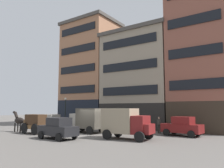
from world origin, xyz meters
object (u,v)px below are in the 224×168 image
cargo_wagon (35,122)px  pedestrian_officer (159,124)px  delivery_truck_far (87,119)px  sedan_parked_curb (58,128)px  draft_horse (19,120)px  streetlamp_curbside (65,108)px  sedan_light (182,126)px  delivery_truck_near (126,122)px  sedan_dark (51,122)px

cargo_wagon → pedestrian_officer: (10.55, 7.58, -0.17)m
delivery_truck_far → sedan_parked_curb: (1.03, -4.96, -0.51)m
draft_horse → delivery_truck_far: size_ratio=0.53×
cargo_wagon → pedestrian_officer: cargo_wagon is taller
sedan_parked_curb → streetlamp_curbside: size_ratio=0.92×
sedan_parked_curb → streetlamp_curbside: (-8.74, 9.05, 1.76)m
draft_horse → sedan_light: bearing=22.9°
delivery_truck_near → sedan_light: bearing=55.7°
delivery_truck_near → delivery_truck_far: (-5.92, 1.71, 0.00)m
sedan_parked_curb → pedestrian_officer: size_ratio=2.11×
cargo_wagon → pedestrian_officer: size_ratio=1.64×
delivery_truck_near → sedan_light: size_ratio=1.15×
pedestrian_officer → streetlamp_curbside: streetlamp_curbside is taller
sedan_dark → streetlamp_curbside: bearing=108.8°
cargo_wagon → streetlamp_curbside: bearing=115.9°
delivery_truck_near → sedan_light: 5.93m
streetlamp_curbside → delivery_truck_far: bearing=-28.0°
delivery_truck_far → sedan_light: bearing=18.9°
draft_horse → sedan_parked_curb: draft_horse is taller
draft_horse → streetlamp_curbside: bearing=96.0°
sedan_parked_curb → streetlamp_curbside: streetlamp_curbside is taller
draft_horse → delivery_truck_near: (12.82, 1.93, 0.15)m
sedan_parked_curb → pedestrian_officer: bearing=57.9°
cargo_wagon → sedan_light: size_ratio=0.76×
draft_horse → sedan_parked_curb: bearing=-9.4°
draft_horse → delivery_truck_near: size_ratio=0.53×
delivery_truck_near → sedan_parked_curb: size_ratio=1.17×
sedan_light → sedan_parked_curb: size_ratio=1.02×
sedan_dark → sedan_parked_curb: size_ratio=1.00×
draft_horse → delivery_truck_near: 12.97m
draft_horse → sedan_parked_curb: size_ratio=0.62×
sedan_parked_curb → sedan_dark: bearing=144.1°
delivery_truck_near → sedan_parked_curb: 5.90m
streetlamp_curbside → cargo_wagon: bearing=-64.1°
draft_horse → sedan_dark: draft_horse is taller
draft_horse → streetlamp_curbside: streetlamp_curbside is taller
cargo_wagon → pedestrian_officer: bearing=35.7°
delivery_truck_far → pedestrian_officer: bearing=30.8°
sedan_dark → pedestrian_officer: sedan_dark is taller
sedan_parked_curb → streetlamp_curbside: bearing=134.0°
sedan_parked_curb → sedan_light: bearing=44.6°
draft_horse → sedan_light: (16.15, 6.81, -0.36)m
pedestrian_officer → streetlamp_curbside: size_ratio=0.44×
cargo_wagon → sedan_dark: size_ratio=0.78×
cargo_wagon → pedestrian_officer: 13.00m
sedan_dark → delivery_truck_far: bearing=-4.2°
cargo_wagon → delivery_truck_far: bearing=42.7°
sedan_dark → sedan_parked_curb: (7.50, -5.44, 0.00)m
sedan_dark → sedan_parked_curb: bearing=-35.9°
delivery_truck_near → sedan_dark: size_ratio=1.17×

